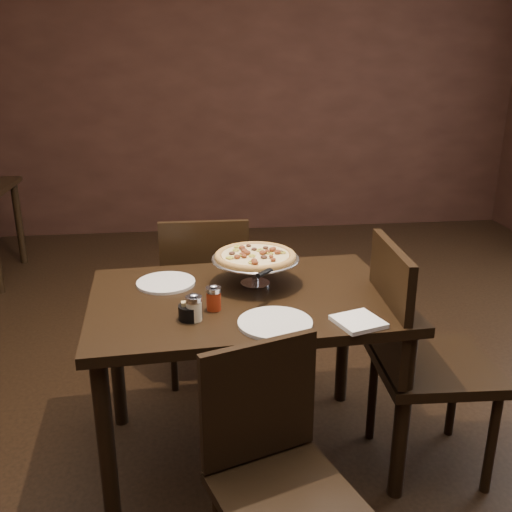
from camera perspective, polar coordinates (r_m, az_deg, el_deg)
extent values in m
cube|color=black|center=(2.68, 0.03, -19.00)|extent=(6.00, 7.00, 0.02)
cube|color=black|center=(5.62, -4.51, 16.54)|extent=(6.00, 0.02, 2.80)
cube|color=black|center=(2.27, -1.10, -4.44)|extent=(1.26, 0.88, 0.04)
cylinder|color=black|center=(2.15, -14.69, -18.35)|extent=(0.06, 0.06, 0.72)
cylinder|color=black|center=(2.32, 14.41, -15.33)|extent=(0.06, 0.06, 0.72)
cylinder|color=black|center=(2.73, -13.82, -9.61)|extent=(0.06, 0.06, 0.72)
cylinder|color=black|center=(2.86, 8.74, -7.85)|extent=(0.06, 0.06, 0.72)
cylinder|color=black|center=(5.16, -22.62, 3.05)|extent=(0.06, 0.06, 0.70)
cylinder|color=#B3B2BA|center=(2.38, -0.07, -2.74)|extent=(0.12, 0.12, 0.01)
cylinder|color=#B3B2BA|center=(2.36, -0.07, -1.56)|extent=(0.03, 0.03, 0.10)
cylinder|color=#B3B2BA|center=(2.34, -0.07, -0.39)|extent=(0.09, 0.09, 0.01)
cylinder|color=#AEAEB4|center=(2.34, -0.07, -0.27)|extent=(0.35, 0.35, 0.01)
torus|color=#AEAEB4|center=(2.34, -0.07, -0.25)|extent=(0.36, 0.36, 0.01)
cylinder|color=brown|center=(2.34, -0.07, -0.08)|extent=(0.33, 0.33, 0.01)
torus|color=brown|center=(2.33, -0.07, 0.00)|extent=(0.34, 0.34, 0.03)
cylinder|color=#E2CA7C|center=(2.33, -0.07, 0.10)|extent=(0.28, 0.28, 0.01)
cylinder|color=beige|center=(2.06, -6.21, -5.46)|extent=(0.06, 0.06, 0.07)
cylinder|color=#B3B2BA|center=(2.04, -6.26, -4.28)|extent=(0.06, 0.06, 0.02)
ellipsoid|color=#B3B2BA|center=(2.03, -6.27, -3.90)|extent=(0.03, 0.03, 0.01)
cylinder|color=#9B210E|center=(2.13, -4.25, -4.48)|extent=(0.05, 0.05, 0.07)
cylinder|color=#B3B2BA|center=(2.12, -4.27, -3.38)|extent=(0.06, 0.06, 0.02)
ellipsoid|color=#B3B2BA|center=(2.11, -4.28, -3.01)|extent=(0.03, 0.03, 0.01)
cylinder|color=black|center=(2.07, -6.58, -5.59)|extent=(0.09, 0.09, 0.05)
cube|color=tan|center=(2.07, -7.00, -5.30)|extent=(0.04, 0.03, 0.06)
cube|color=tan|center=(2.07, -6.28, -5.27)|extent=(0.04, 0.03, 0.06)
cube|color=white|center=(2.06, 10.20, -6.48)|extent=(0.19, 0.19, 0.02)
cylinder|color=silver|center=(2.40, -9.00, -2.65)|extent=(0.24, 0.24, 0.01)
cylinder|color=silver|center=(2.02, 1.92, -6.71)|extent=(0.27, 0.27, 0.01)
cone|color=#B3B2BA|center=(2.18, 1.12, -1.63)|extent=(0.17, 0.17, 0.00)
cylinder|color=black|center=(2.18, 1.12, -1.55)|extent=(0.10, 0.12, 0.02)
cube|color=black|center=(3.06, -5.08, -4.24)|extent=(0.44, 0.44, 0.04)
cube|color=black|center=(2.78, -5.15, -0.99)|extent=(0.43, 0.04, 0.45)
cylinder|color=black|center=(3.32, -2.01, -6.60)|extent=(0.04, 0.04, 0.42)
cylinder|color=black|center=(3.31, -8.05, -6.81)|extent=(0.04, 0.04, 0.42)
cylinder|color=black|center=(3.01, -1.52, -9.46)|extent=(0.04, 0.04, 0.42)
cylinder|color=black|center=(3.00, -8.24, -9.70)|extent=(0.04, 0.04, 0.42)
cube|color=black|center=(1.86, 2.91, -22.98)|extent=(0.50, 0.50, 0.04)
cube|color=black|center=(1.84, 0.31, -14.27)|extent=(0.38, 0.15, 0.41)
cylinder|color=black|center=(2.16, 4.63, -23.29)|extent=(0.03, 0.03, 0.38)
cube|color=black|center=(2.46, 17.37, -10.42)|extent=(0.48, 0.48, 0.04)
cube|color=black|center=(2.27, 13.13, -4.81)|extent=(0.06, 0.46, 0.48)
cylinder|color=black|center=(2.52, 22.49, -16.95)|extent=(0.04, 0.04, 0.45)
cylinder|color=black|center=(2.80, 19.15, -12.66)|extent=(0.04, 0.04, 0.45)
cylinder|color=black|center=(2.39, 14.02, -18.14)|extent=(0.04, 0.04, 0.45)
cylinder|color=black|center=(2.68, 11.58, -13.41)|extent=(0.04, 0.04, 0.45)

